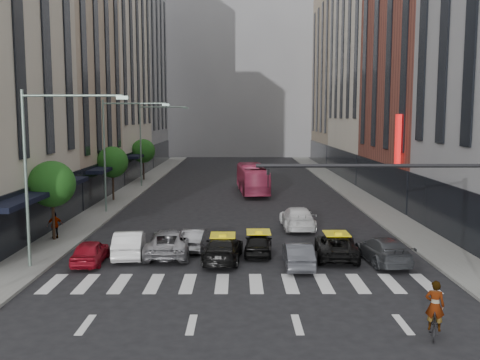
{
  "coord_description": "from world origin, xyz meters",
  "views": [
    {
      "loc": [
        -0.23,
        -22.89,
        7.82
      ],
      "look_at": [
        -0.13,
        9.18,
        4.0
      ],
      "focal_mm": 40.0,
      "sensor_mm": 36.0,
      "label": 1
    }
  ],
  "objects_px": {
    "streetlamp_far": "(149,134)",
    "streetlamp_near": "(44,155)",
    "taxi_left": "(223,248)",
    "motorcycle": "(434,326)",
    "car_white_front": "(129,244)",
    "car_red": "(90,252)",
    "streetlamp_mid": "(116,141)",
    "pedestrian_far": "(55,225)",
    "taxi_center": "(258,243)",
    "bus": "(252,179)"
  },
  "relations": [
    {
      "from": "streetlamp_near",
      "to": "streetlamp_far",
      "type": "distance_m",
      "value": 32.0
    },
    {
      "from": "car_red",
      "to": "streetlamp_near",
      "type": "bearing_deg",
      "value": 24.59
    },
    {
      "from": "streetlamp_mid",
      "to": "streetlamp_far",
      "type": "bearing_deg",
      "value": 90.0
    },
    {
      "from": "streetlamp_far",
      "to": "car_white_front",
      "type": "bearing_deg",
      "value": -82.88
    },
    {
      "from": "bus",
      "to": "streetlamp_far",
      "type": "bearing_deg",
      "value": -26.18
    },
    {
      "from": "streetlamp_far",
      "to": "taxi_left",
      "type": "xyz_separation_m",
      "value": [
        8.97,
        -30.5,
        -5.2
      ]
    },
    {
      "from": "streetlamp_near",
      "to": "streetlamp_far",
      "type": "relative_size",
      "value": 1.0
    },
    {
      "from": "streetlamp_mid",
      "to": "streetlamp_far",
      "type": "distance_m",
      "value": 16.0
    },
    {
      "from": "bus",
      "to": "taxi_center",
      "type": "bearing_deg",
      "value": 84.97
    },
    {
      "from": "car_white_front",
      "to": "streetlamp_mid",
      "type": "bearing_deg",
      "value": -81.02
    },
    {
      "from": "motorcycle",
      "to": "taxi_left",
      "type": "bearing_deg",
      "value": -31.82
    },
    {
      "from": "car_red",
      "to": "pedestrian_far",
      "type": "xyz_separation_m",
      "value": [
        -3.69,
        5.35,
        0.34
      ]
    },
    {
      "from": "streetlamp_near",
      "to": "car_white_front",
      "type": "relative_size",
      "value": 2.01
    },
    {
      "from": "taxi_left",
      "to": "bus",
      "type": "bearing_deg",
      "value": -90.62
    },
    {
      "from": "streetlamp_mid",
      "to": "taxi_center",
      "type": "distance_m",
      "value": 17.9
    },
    {
      "from": "streetlamp_near",
      "to": "streetlamp_mid",
      "type": "relative_size",
      "value": 1.0
    },
    {
      "from": "taxi_center",
      "to": "pedestrian_far",
      "type": "height_order",
      "value": "pedestrian_far"
    },
    {
      "from": "streetlamp_near",
      "to": "taxi_left",
      "type": "height_order",
      "value": "streetlamp_near"
    },
    {
      "from": "bus",
      "to": "car_white_front",
      "type": "bearing_deg",
      "value": 68.87
    },
    {
      "from": "streetlamp_far",
      "to": "streetlamp_near",
      "type": "bearing_deg",
      "value": -90.0
    },
    {
      "from": "streetlamp_mid",
      "to": "taxi_center",
      "type": "xyz_separation_m",
      "value": [
        10.96,
        -13.15,
        -5.26
      ]
    },
    {
      "from": "streetlamp_mid",
      "to": "pedestrian_far",
      "type": "bearing_deg",
      "value": -100.44
    },
    {
      "from": "streetlamp_mid",
      "to": "streetlamp_far",
      "type": "relative_size",
      "value": 1.0
    },
    {
      "from": "taxi_left",
      "to": "streetlamp_near",
      "type": "bearing_deg",
      "value": 13.92
    },
    {
      "from": "streetlamp_near",
      "to": "pedestrian_far",
      "type": "xyz_separation_m",
      "value": [
        -1.78,
        6.32,
        -4.92
      ]
    },
    {
      "from": "streetlamp_mid",
      "to": "car_red",
      "type": "distance_m",
      "value": 16.04
    },
    {
      "from": "bus",
      "to": "pedestrian_far",
      "type": "distance_m",
      "value": 24.87
    },
    {
      "from": "taxi_left",
      "to": "pedestrian_far",
      "type": "height_order",
      "value": "pedestrian_far"
    },
    {
      "from": "car_red",
      "to": "streetlamp_mid",
      "type": "bearing_deg",
      "value": -85.16
    },
    {
      "from": "streetlamp_mid",
      "to": "taxi_left",
      "type": "relative_size",
      "value": 1.87
    },
    {
      "from": "taxi_left",
      "to": "taxi_center",
      "type": "relative_size",
      "value": 1.28
    },
    {
      "from": "streetlamp_far",
      "to": "car_white_front",
      "type": "height_order",
      "value": "streetlamp_far"
    },
    {
      "from": "streetlamp_mid",
      "to": "streetlamp_far",
      "type": "height_order",
      "value": "same"
    },
    {
      "from": "streetlamp_near",
      "to": "taxi_center",
      "type": "bearing_deg",
      "value": 14.6
    },
    {
      "from": "taxi_center",
      "to": "pedestrian_far",
      "type": "bearing_deg",
      "value": -11.29
    },
    {
      "from": "taxi_left",
      "to": "motorcycle",
      "type": "height_order",
      "value": "taxi_left"
    },
    {
      "from": "streetlamp_far",
      "to": "taxi_center",
      "type": "distance_m",
      "value": 31.58
    },
    {
      "from": "taxi_left",
      "to": "pedestrian_far",
      "type": "relative_size",
      "value": 2.88
    },
    {
      "from": "taxi_center",
      "to": "motorcycle",
      "type": "xyz_separation_m",
      "value": [
        5.83,
        -11.49,
        -0.23
      ]
    },
    {
      "from": "streetlamp_far",
      "to": "taxi_left",
      "type": "relative_size",
      "value": 1.87
    },
    {
      "from": "car_red",
      "to": "motorcycle",
      "type": "xyz_separation_m",
      "value": [
        14.88,
        -9.61,
        -0.23
      ]
    },
    {
      "from": "taxi_center",
      "to": "streetlamp_near",
      "type": "bearing_deg",
      "value": 18.51
    },
    {
      "from": "streetlamp_far",
      "to": "taxi_center",
      "type": "height_order",
      "value": "streetlamp_far"
    },
    {
      "from": "streetlamp_far",
      "to": "taxi_center",
      "type": "relative_size",
      "value": 2.39
    },
    {
      "from": "taxi_center",
      "to": "bus",
      "type": "bearing_deg",
      "value": -86.79
    },
    {
      "from": "streetlamp_mid",
      "to": "motorcycle",
      "type": "height_order",
      "value": "streetlamp_mid"
    },
    {
      "from": "streetlamp_mid",
      "to": "taxi_center",
      "type": "bearing_deg",
      "value": -50.19
    },
    {
      "from": "motorcycle",
      "to": "pedestrian_far",
      "type": "bearing_deg",
      "value": -18.29
    },
    {
      "from": "taxi_left",
      "to": "pedestrian_far",
      "type": "distance_m",
      "value": 11.79
    },
    {
      "from": "streetlamp_mid",
      "to": "motorcycle",
      "type": "distance_m",
      "value": 30.32
    }
  ]
}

